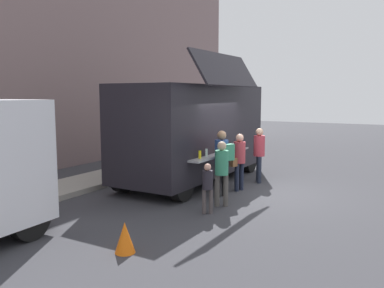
{
  "coord_description": "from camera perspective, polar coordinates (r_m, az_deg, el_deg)",
  "views": [
    {
      "loc": [
        -10.5,
        -3.77,
        2.74
      ],
      "look_at": [
        -0.35,
        1.88,
        1.3
      ],
      "focal_mm": 37.2,
      "sensor_mm": 36.0,
      "label": 1
    }
  ],
  "objects": [
    {
      "name": "food_truck_main",
      "position": [
        12.55,
        0.27,
        2.09
      ],
      "size": [
        6.0,
        2.93,
        3.92
      ],
      "rotation": [
        0.0,
        0.0,
        -0.02
      ],
      "color": "black",
      "rests_on": "ground"
    },
    {
      "name": "trash_bin",
      "position": [
        17.2,
        -0.22,
        -0.47
      ],
      "size": [
        0.6,
        0.6,
        0.97
      ],
      "primitive_type": "cylinder",
      "color": "#2B6338",
      "rests_on": "ground"
    },
    {
      "name": "child_near_queue",
      "position": [
        9.19,
        2.24,
        -5.74
      ],
      "size": [
        0.24,
        0.24,
        1.18
      ],
      "rotation": [
        0.0,
        0.0,
        0.6
      ],
      "color": "#4C4343",
      "rests_on": "ground"
    },
    {
      "name": "ground_plane",
      "position": [
        11.48,
        9.12,
        -6.82
      ],
      "size": [
        60.0,
        60.0,
        0.0
      ],
      "primitive_type": "plane",
      "color": "#38383D"
    },
    {
      "name": "customer_mid_with_backpack",
      "position": [
        10.66,
        4.39,
        -1.82
      ],
      "size": [
        0.49,
        0.58,
        1.79
      ],
      "rotation": [
        0.0,
        0.0,
        1.08
      ],
      "color": "black",
      "rests_on": "ground"
    },
    {
      "name": "customer_extra_browsing",
      "position": [
        12.58,
        9.61,
        -0.88
      ],
      "size": [
        0.35,
        0.35,
        1.71
      ],
      "rotation": [
        0.0,
        0.0,
        2.04
      ],
      "color": "#1F2535",
      "rests_on": "ground"
    },
    {
      "name": "customer_rear_waiting",
      "position": [
        9.77,
        4.26,
        -3.42
      ],
      "size": [
        0.33,
        0.33,
        1.62
      ],
      "rotation": [
        0.0,
        0.0,
        0.5
      ],
      "color": "#4E4A45",
      "rests_on": "ground"
    },
    {
      "name": "traffic_cone_orange",
      "position": [
        7.19,
        -9.61,
        -13.08
      ],
      "size": [
        0.36,
        0.36,
        0.55
      ],
      "primitive_type": "cone",
      "color": "orange",
      "rests_on": "ground"
    },
    {
      "name": "curb_strip",
      "position": [
        11.41,
        -21.65,
        -6.95
      ],
      "size": [
        28.0,
        1.6,
        0.15
      ],
      "primitive_type": "cube",
      "color": "#9E998E",
      "rests_on": "ground"
    },
    {
      "name": "customer_front_ordering",
      "position": [
        11.4,
        6.77,
        -1.89
      ],
      "size": [
        0.54,
        0.33,
        1.64
      ],
      "rotation": [
        0.0,
        0.0,
        1.29
      ],
      "color": "#1D2236",
      "rests_on": "ground"
    }
  ]
}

